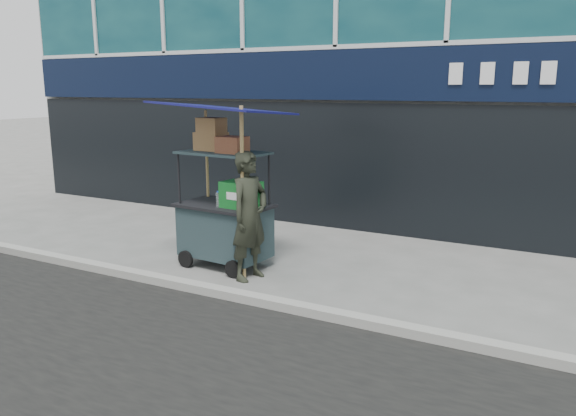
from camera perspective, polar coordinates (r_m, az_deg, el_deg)
The scene contains 4 objects.
ground at distance 7.74m, azimuth -7.22°, elevation -8.20°, with size 80.00×80.00×0.00m, color #60605C.
curb at distance 7.57m, azimuth -8.11°, elevation -8.23°, with size 80.00×0.18×0.12m, color gray.
vendor_cart at distance 8.48m, azimuth -6.39°, elevation -0.21°, with size 1.93×1.44×2.49m.
vendor_man at distance 7.88m, azimuth -3.93°, elevation -0.81°, with size 0.67×0.44×1.83m, color black.
Camera 1 is at (4.24, -5.89, 2.68)m, focal length 35.00 mm.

